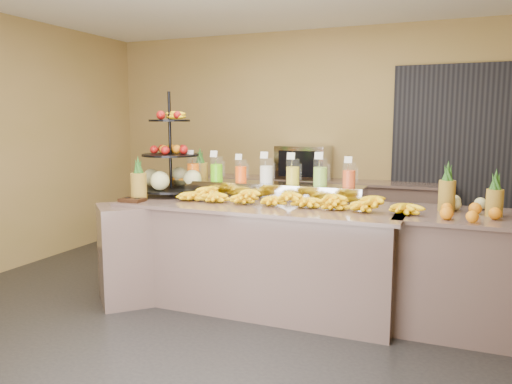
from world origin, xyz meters
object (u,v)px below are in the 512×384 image
Objects in this scene: fruit_stand at (175,169)px; condiment_caddy at (132,200)px; right_fruit_pile at (467,206)px; oven_warmer at (304,162)px; banana_heap at (290,197)px; pitcher_tray at (266,190)px.

fruit_stand reaches higher than condiment_caddy.
right_fruit_pile reaches higher than condiment_caddy.
condiment_caddy is at bearing -171.71° from right_fruit_pile.
right_fruit_pile is (2.79, 0.41, 0.06)m from condiment_caddy.
right_fruit_pile is at bearing -44.18° from oven_warmer.
condiment_caddy is 0.44× the size of right_fruit_pile.
banana_heap is at bearing 13.38° from condiment_caddy.
right_fruit_pile reaches higher than pitcher_tray.
oven_warmer reaches higher than right_fruit_pile.
pitcher_tray is at bearing 1.45° from fruit_stand.
fruit_stand is 1.60× the size of oven_warmer.
fruit_stand is 4.85× the size of condiment_caddy.
fruit_stand reaches higher than oven_warmer.
pitcher_tray is at bearing 137.24° from banana_heap.
condiment_caddy is (-0.13, -0.53, -0.24)m from fruit_stand.
banana_heap reaches higher than pitcher_tray.
pitcher_tray is at bearing 172.27° from right_fruit_pile.
fruit_stand reaches higher than pitcher_tray.
oven_warmer is (0.91, 2.31, 0.19)m from condiment_caddy.
condiment_caddy is (-1.05, -0.64, -0.06)m from pitcher_tray.
pitcher_tray is 1.84× the size of fruit_stand.
right_fruit_pile is 0.75× the size of oven_warmer.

